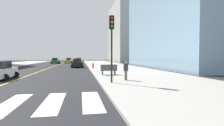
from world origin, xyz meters
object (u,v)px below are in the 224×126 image
(car_black_second, at_px, (77,63))
(car_green_fourth, at_px, (55,61))
(park_bench, at_px, (109,70))
(car_yellow_fifth, at_px, (69,61))
(fire_hydrant, at_px, (93,66))
(car_gray_third, at_px, (78,61))
(pedestrian_waiting_east, at_px, (126,70))
(traffic_light_near_corner, at_px, (112,36))
(car_white_nearest, at_px, (0,71))

(car_black_second, relative_size, car_green_fourth, 0.99)
(car_black_second, xyz_separation_m, park_bench, (3.69, -15.98, -0.13))
(car_yellow_fifth, relative_size, park_bench, 2.16)
(car_yellow_fifth, bearing_deg, fire_hydrant, 103.42)
(car_gray_third, xyz_separation_m, fire_hydrant, (2.74, -22.96, -0.25))
(car_green_fourth, relative_size, pedestrian_waiting_east, 2.53)
(fire_hydrant, bearing_deg, pedestrian_waiting_east, -83.84)
(car_black_second, height_order, park_bench, car_black_second)
(car_gray_third, height_order, park_bench, car_gray_third)
(car_black_second, height_order, traffic_light_near_corner, traffic_light_near_corner)
(park_bench, height_order, pedestrian_waiting_east, pedestrian_waiting_east)
(car_black_second, distance_m, park_bench, 16.40)
(car_gray_third, distance_m, car_green_fourth, 7.13)
(car_white_nearest, relative_size, pedestrian_waiting_east, 2.45)
(car_gray_third, bearing_deg, park_bench, 95.35)
(car_white_nearest, relative_size, park_bench, 2.15)
(fire_hydrant, bearing_deg, car_green_fourth, 111.00)
(traffic_light_near_corner, height_order, pedestrian_waiting_east, traffic_light_near_corner)
(traffic_light_near_corner, height_order, fire_hydrant, traffic_light_near_corner)
(car_gray_third, bearing_deg, pedestrian_waiting_east, 95.71)
(car_black_second, height_order, car_yellow_fifth, car_black_second)
(car_black_second, xyz_separation_m, pedestrian_waiting_east, (4.43, -20.47, 0.20))
(car_white_nearest, bearing_deg, car_black_second, 69.59)
(car_gray_third, distance_m, park_bench, 34.03)
(car_white_nearest, height_order, park_bench, car_white_nearest)
(pedestrian_waiting_east, height_order, fire_hydrant, pedestrian_waiting_east)
(park_bench, bearing_deg, car_black_second, 13.17)
(car_green_fourth, relative_size, fire_hydrant, 4.49)
(car_gray_third, distance_m, pedestrian_waiting_east, 38.59)
(car_gray_third, height_order, pedestrian_waiting_east, car_gray_third)
(car_black_second, bearing_deg, park_bench, 101.52)
(car_yellow_fifth, xyz_separation_m, pedestrian_waiting_east, (7.53, -44.06, 0.22))
(traffic_light_near_corner, bearing_deg, car_white_nearest, -25.94)
(car_black_second, height_order, car_gray_third, car_gray_third)
(traffic_light_near_corner, relative_size, pedestrian_waiting_east, 3.19)
(car_white_nearest, distance_m, pedestrian_waiting_east, 11.65)
(car_yellow_fifth, bearing_deg, car_green_fourth, 46.94)
(fire_hydrant, bearing_deg, car_yellow_fifth, 101.56)
(fire_hydrant, bearing_deg, car_white_nearest, -128.56)
(car_green_fourth, bearing_deg, car_yellow_fifth, 47.30)
(car_black_second, relative_size, car_yellow_fifth, 1.01)
(car_black_second, relative_size, fire_hydrant, 4.44)
(car_white_nearest, height_order, pedestrian_waiting_east, pedestrian_waiting_east)
(park_bench, bearing_deg, pedestrian_waiting_east, -170.57)
(car_black_second, distance_m, pedestrian_waiting_east, 20.95)
(traffic_light_near_corner, bearing_deg, car_green_fourth, -76.69)
(car_green_fourth, bearing_deg, pedestrian_waiting_east, -72.21)
(pedestrian_waiting_east, bearing_deg, car_black_second, -134.22)
(traffic_light_near_corner, relative_size, fire_hydrant, 5.67)
(fire_hydrant, bearing_deg, park_bench, -85.13)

